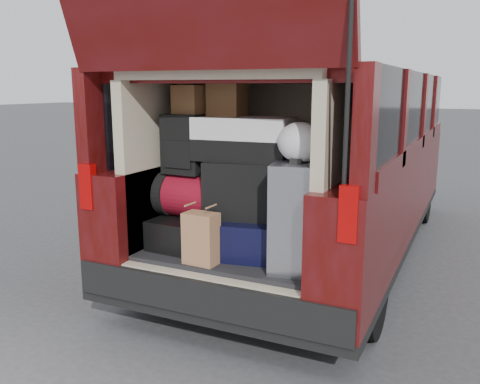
{
  "coord_description": "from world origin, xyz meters",
  "views": [
    {
      "loc": [
        1.43,
        -2.85,
        1.66
      ],
      "look_at": [
        -0.01,
        0.2,
        0.96
      ],
      "focal_mm": 38.0,
      "sensor_mm": 36.0,
      "label": 1
    }
  ],
  "objects_px": {
    "navy_hardshell": "(245,234)",
    "silver_roller": "(297,215)",
    "red_duffel": "(193,195)",
    "twotone_duffel": "(244,139)",
    "kraft_bag": "(201,238)",
    "black_soft_case": "(246,189)",
    "black_hardshell": "(188,231)",
    "backpack": "(184,144)"
  },
  "relations": [
    {
      "from": "kraft_bag",
      "to": "backpack",
      "type": "distance_m",
      "value": 0.69
    },
    {
      "from": "kraft_bag",
      "to": "backpack",
      "type": "height_order",
      "value": "backpack"
    },
    {
      "from": "black_hardshell",
      "to": "navy_hardshell",
      "type": "relative_size",
      "value": 0.93
    },
    {
      "from": "black_hardshell",
      "to": "kraft_bag",
      "type": "height_order",
      "value": "kraft_bag"
    },
    {
      "from": "silver_roller",
      "to": "navy_hardshell",
      "type": "bearing_deg",
      "value": 152.62
    },
    {
      "from": "silver_roller",
      "to": "kraft_bag",
      "type": "distance_m",
      "value": 0.62
    },
    {
      "from": "twotone_duffel",
      "to": "red_duffel",
      "type": "bearing_deg",
      "value": -174.26
    },
    {
      "from": "silver_roller",
      "to": "twotone_duffel",
      "type": "height_order",
      "value": "twotone_duffel"
    },
    {
      "from": "silver_roller",
      "to": "black_hardshell",
      "type": "bearing_deg",
      "value": 164.33
    },
    {
      "from": "kraft_bag",
      "to": "red_duffel",
      "type": "height_order",
      "value": "red_duffel"
    },
    {
      "from": "navy_hardshell",
      "to": "kraft_bag",
      "type": "xyz_separation_m",
      "value": [
        -0.15,
        -0.34,
        0.04
      ]
    },
    {
      "from": "black_soft_case",
      "to": "silver_roller",
      "type": "bearing_deg",
      "value": -28.78
    },
    {
      "from": "backpack",
      "to": "kraft_bag",
      "type": "bearing_deg",
      "value": -42.67
    },
    {
      "from": "twotone_duffel",
      "to": "silver_roller",
      "type": "bearing_deg",
      "value": -23.29
    },
    {
      "from": "navy_hardshell",
      "to": "backpack",
      "type": "bearing_deg",
      "value": 175.56
    },
    {
      "from": "navy_hardshell",
      "to": "silver_roller",
      "type": "height_order",
      "value": "silver_roller"
    },
    {
      "from": "red_duffel",
      "to": "twotone_duffel",
      "type": "relative_size",
      "value": 0.74
    },
    {
      "from": "navy_hardshell",
      "to": "twotone_duffel",
      "type": "bearing_deg",
      "value": 115.34
    },
    {
      "from": "black_hardshell",
      "to": "red_duffel",
      "type": "relative_size",
      "value": 1.1
    },
    {
      "from": "navy_hardshell",
      "to": "red_duffel",
      "type": "bearing_deg",
      "value": 174.59
    },
    {
      "from": "navy_hardshell",
      "to": "red_duffel",
      "type": "distance_m",
      "value": 0.46
    },
    {
      "from": "navy_hardshell",
      "to": "silver_roller",
      "type": "bearing_deg",
      "value": -27.8
    },
    {
      "from": "black_hardshell",
      "to": "silver_roller",
      "type": "relative_size",
      "value": 0.79
    },
    {
      "from": "kraft_bag",
      "to": "navy_hardshell",
      "type": "bearing_deg",
      "value": 69.8
    },
    {
      "from": "kraft_bag",
      "to": "twotone_duffel",
      "type": "bearing_deg",
      "value": 73.9
    },
    {
      "from": "navy_hardshell",
      "to": "black_soft_case",
      "type": "xyz_separation_m",
      "value": [
        0.01,
        -0.01,
        0.31
      ]
    },
    {
      "from": "kraft_bag",
      "to": "black_soft_case",
      "type": "distance_m",
      "value": 0.46
    },
    {
      "from": "silver_roller",
      "to": "red_duffel",
      "type": "distance_m",
      "value": 0.81
    },
    {
      "from": "backpack",
      "to": "twotone_duffel",
      "type": "relative_size",
      "value": 0.64
    },
    {
      "from": "red_duffel",
      "to": "kraft_bag",
      "type": "bearing_deg",
      "value": -48.57
    },
    {
      "from": "black_hardshell",
      "to": "twotone_duffel",
      "type": "distance_m",
      "value": 0.78
    },
    {
      "from": "navy_hardshell",
      "to": "backpack",
      "type": "height_order",
      "value": "backpack"
    },
    {
      "from": "red_duffel",
      "to": "silver_roller",
      "type": "bearing_deg",
      "value": -3.65
    },
    {
      "from": "black_hardshell",
      "to": "kraft_bag",
      "type": "distance_m",
      "value": 0.41
    },
    {
      "from": "navy_hardshell",
      "to": "black_soft_case",
      "type": "bearing_deg",
      "value": -35.23
    },
    {
      "from": "kraft_bag",
      "to": "black_soft_case",
      "type": "bearing_deg",
      "value": 67.69
    },
    {
      "from": "black_hardshell",
      "to": "twotone_duffel",
      "type": "bearing_deg",
      "value": 13.1
    },
    {
      "from": "twotone_duffel",
      "to": "kraft_bag",
      "type": "bearing_deg",
      "value": -113.0
    },
    {
      "from": "silver_roller",
      "to": "red_duffel",
      "type": "bearing_deg",
      "value": 163.23
    },
    {
      "from": "kraft_bag",
      "to": "red_duffel",
      "type": "bearing_deg",
      "value": 131.7
    },
    {
      "from": "navy_hardshell",
      "to": "black_soft_case",
      "type": "relative_size",
      "value": 1.07
    },
    {
      "from": "red_duffel",
      "to": "black_hardshell",
      "type": "bearing_deg",
      "value": -158.38
    }
  ]
}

